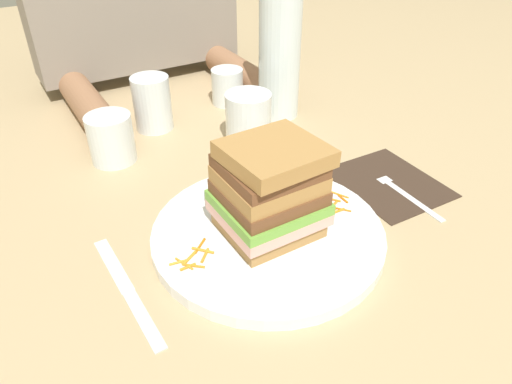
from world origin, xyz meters
name	(u,v)px	position (x,y,z in m)	size (l,w,h in m)	color
ground_plane	(277,239)	(0.00, 0.00, 0.00)	(3.00, 3.00, 0.00)	tan
main_plate	(268,234)	(-0.01, 0.01, 0.01)	(0.30, 0.30, 0.02)	white
sandwich	(269,191)	(-0.01, 0.00, 0.08)	(0.12, 0.12, 0.12)	#A87A42
carrot_shred_0	(207,258)	(-0.10, 0.00, 0.02)	(0.00, 0.00, 0.02)	orange
carrot_shred_1	(189,258)	(-0.12, 0.01, 0.02)	(0.00, 0.00, 0.03)	orange
carrot_shred_2	(184,264)	(-0.13, 0.00, 0.02)	(0.00, 0.00, 0.03)	orange
carrot_shred_3	(188,267)	(-0.13, -0.01, 0.02)	(0.00, 0.00, 0.02)	orange
carrot_shred_4	(194,266)	(-0.12, -0.01, 0.02)	(0.00, 0.00, 0.03)	orange
carrot_shred_5	(203,250)	(-0.10, 0.01, 0.02)	(0.00, 0.00, 0.03)	orange
carrot_shred_6	(178,262)	(-0.13, 0.01, 0.02)	(0.00, 0.00, 0.02)	orange
carrot_shred_7	(200,246)	(-0.10, 0.02, 0.02)	(0.00, 0.00, 0.03)	orange
carrot_shred_8	(332,199)	(0.10, 0.01, 0.02)	(0.00, 0.00, 0.03)	orange
carrot_shred_9	(325,209)	(0.08, 0.00, 0.02)	(0.00, 0.00, 0.03)	orange
carrot_shred_10	(335,212)	(0.08, -0.01, 0.02)	(0.00, 0.00, 0.03)	orange
carrot_shred_11	(330,205)	(0.09, 0.00, 0.02)	(0.00, 0.00, 0.03)	orange
carrot_shred_12	(343,199)	(0.11, 0.01, 0.02)	(0.00, 0.00, 0.02)	orange
carrot_shred_13	(320,202)	(0.08, 0.02, 0.02)	(0.00, 0.00, 0.02)	orange
carrot_shred_14	(327,204)	(0.09, 0.01, 0.02)	(0.00, 0.00, 0.03)	orange
carrot_shred_15	(340,195)	(0.12, 0.02, 0.02)	(0.00, 0.00, 0.03)	orange
carrot_shred_16	(342,209)	(0.10, -0.01, 0.02)	(0.00, 0.00, 0.03)	orange
napkin_dark	(388,182)	(0.22, 0.02, 0.00)	(0.14, 0.16, 0.00)	#38281E
fork	(399,188)	(0.22, 0.00, 0.00)	(0.02, 0.17, 0.00)	silver
knife	(129,292)	(-0.20, 0.01, 0.00)	(0.02, 0.20, 0.00)	silver
juice_glass	(248,121)	(0.10, 0.25, 0.04)	(0.08, 0.08, 0.09)	white
water_bottle	(280,42)	(0.21, 0.31, 0.14)	(0.08, 0.08, 0.31)	silver
empty_tumbler_0	(111,138)	(-0.12, 0.31, 0.04)	(0.07, 0.07, 0.08)	silver
empty_tumbler_1	(152,103)	(-0.02, 0.38, 0.05)	(0.07, 0.07, 0.10)	silver
empty_tumbler_2	(227,87)	(0.15, 0.41, 0.04)	(0.06, 0.06, 0.07)	silver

